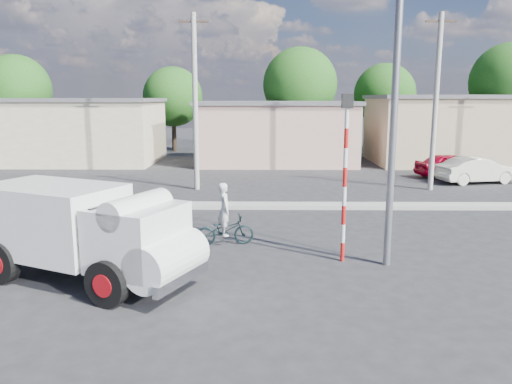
{
  "coord_description": "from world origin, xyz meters",
  "views": [
    {
      "loc": [
        1.05,
        -11.2,
        4.26
      ],
      "look_at": [
        0.88,
        4.44,
        1.3
      ],
      "focal_mm": 35.0,
      "sensor_mm": 36.0,
      "label": 1
    }
  ],
  "objects_px": {
    "truck": "(87,230)",
    "car_red": "(451,165)",
    "cyclist": "(225,219)",
    "streetlight": "(390,68)",
    "traffic_pole": "(345,164)",
    "car_cream": "(477,170)",
    "bicycle": "(225,230)"
  },
  "relations": [
    {
      "from": "cyclist",
      "to": "streetlight",
      "type": "height_order",
      "value": "streetlight"
    },
    {
      "from": "truck",
      "to": "car_cream",
      "type": "distance_m",
      "value": 20.47
    },
    {
      "from": "traffic_pole",
      "to": "streetlight",
      "type": "distance_m",
      "value": 2.56
    },
    {
      "from": "traffic_pole",
      "to": "car_cream",
      "type": "bearing_deg",
      "value": 54.77
    },
    {
      "from": "bicycle",
      "to": "car_cream",
      "type": "height_order",
      "value": "car_cream"
    },
    {
      "from": "streetlight",
      "to": "cyclist",
      "type": "bearing_deg",
      "value": 157.53
    },
    {
      "from": "truck",
      "to": "car_cream",
      "type": "height_order",
      "value": "truck"
    },
    {
      "from": "truck",
      "to": "car_cream",
      "type": "bearing_deg",
      "value": 67.54
    },
    {
      "from": "truck",
      "to": "traffic_pole",
      "type": "bearing_deg",
      "value": 38.69
    },
    {
      "from": "car_cream",
      "to": "car_red",
      "type": "height_order",
      "value": "car_cream"
    },
    {
      "from": "bicycle",
      "to": "car_red",
      "type": "relative_size",
      "value": 0.44
    },
    {
      "from": "truck",
      "to": "streetlight",
      "type": "xyz_separation_m",
      "value": [
        7.14,
        1.27,
        3.72
      ]
    },
    {
      "from": "bicycle",
      "to": "cyclist",
      "type": "xyz_separation_m",
      "value": [
        0.0,
        0.0,
        0.33
      ]
    },
    {
      "from": "truck",
      "to": "cyclist",
      "type": "relative_size",
      "value": 3.68
    },
    {
      "from": "bicycle",
      "to": "cyclist",
      "type": "bearing_deg",
      "value": -0.0
    },
    {
      "from": "truck",
      "to": "traffic_pole",
      "type": "relative_size",
      "value": 1.31
    },
    {
      "from": "cyclist",
      "to": "car_red",
      "type": "relative_size",
      "value": 0.4
    },
    {
      "from": "cyclist",
      "to": "truck",
      "type": "bearing_deg",
      "value": 122.34
    },
    {
      "from": "truck",
      "to": "bicycle",
      "type": "bearing_deg",
      "value": 69.61
    },
    {
      "from": "truck",
      "to": "cyclist",
      "type": "xyz_separation_m",
      "value": [
        2.98,
        2.99,
        -0.46
      ]
    },
    {
      "from": "bicycle",
      "to": "car_red",
      "type": "height_order",
      "value": "car_red"
    },
    {
      "from": "car_cream",
      "to": "truck",
      "type": "bearing_deg",
      "value": 119.59
    },
    {
      "from": "truck",
      "to": "streetlight",
      "type": "relative_size",
      "value": 0.64
    },
    {
      "from": "truck",
      "to": "streetlight",
      "type": "bearing_deg",
      "value": 34.57
    },
    {
      "from": "truck",
      "to": "streetlight",
      "type": "height_order",
      "value": "streetlight"
    },
    {
      "from": "truck",
      "to": "traffic_pole",
      "type": "distance_m",
      "value": 6.54
    },
    {
      "from": "car_cream",
      "to": "streetlight",
      "type": "relative_size",
      "value": 0.44
    },
    {
      "from": "car_red",
      "to": "traffic_pole",
      "type": "relative_size",
      "value": 0.88
    },
    {
      "from": "truck",
      "to": "car_red",
      "type": "bearing_deg",
      "value": 72.29
    },
    {
      "from": "cyclist",
      "to": "car_red",
      "type": "xyz_separation_m",
      "value": [
        11.36,
        12.81,
        -0.12
      ]
    },
    {
      "from": "truck",
      "to": "car_cream",
      "type": "xyz_separation_m",
      "value": [
        14.96,
        13.97,
        -0.58
      ]
    },
    {
      "from": "cyclist",
      "to": "streetlight",
      "type": "xyz_separation_m",
      "value": [
        4.16,
        -1.72,
        4.18
      ]
    }
  ]
}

